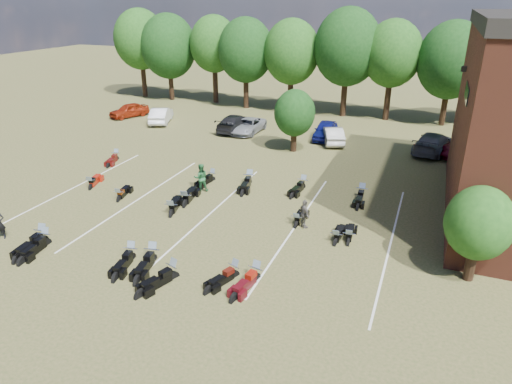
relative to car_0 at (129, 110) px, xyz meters
The scene contains 34 objects.
ground 29.11m from the car_0, 43.65° to the right, with size 160.00×160.00×0.00m, color brown.
car_0 is the anchor object (origin of this frame).
car_1 4.38m from the car_0, 10.04° to the right, with size 1.60×4.58×1.51m, color silver.
car_2 13.66m from the car_0, ahead, with size 2.14×4.65×1.29m, color gray.
car_3 12.33m from the car_0, ahead, with size 2.07×5.09×1.48m, color black.
car_4 20.61m from the car_0, ahead, with size 1.77×4.41×1.50m, color #0D115C.
car_5 21.48m from the car_0, ahead, with size 1.49×4.27×1.41m, color #A7A6A2.
car_6 31.80m from the car_0, ahead, with size 2.51×5.45×1.51m, color #5A0516.
car_7 29.43m from the car_0, ahead, with size 2.24×5.51×1.60m, color #3E3F44.
person_green 21.69m from the car_0, 42.30° to the right, with size 0.89×0.69×1.83m, color #235E31.
person_grey 29.04m from the car_0, 35.93° to the right, with size 0.94×0.39×1.60m, color #58524B.
motorcycle_0 26.53m from the car_0, 62.90° to the right, with size 0.76×2.39×1.33m, color black, non-canonical shape.
motorcycle_1 26.24m from the car_0, 63.45° to the right, with size 0.81×2.53×1.41m, color black, non-canonical shape.
motorcycle_2 28.68m from the car_0, 53.96° to the right, with size 0.74×2.32×1.29m, color black, non-canonical shape.
motorcycle_3 30.79m from the car_0, 50.73° to the right, with size 0.76×2.38×1.33m, color black, non-canonical shape.
motorcycle_4 29.10m from the car_0, 52.06° to the right, with size 0.78×2.44×1.36m, color black, non-canonical shape.
motorcycle_5 31.60m from the car_0, 46.00° to the right, with size 0.68×2.13×1.19m, color black, non-canonical shape.
motorcycle_6 32.20m from the car_0, 44.61° to the right, with size 0.74×2.32×1.29m, color #40090E, non-canonical shape.
motorcycle_7 19.25m from the car_0, 61.40° to the right, with size 0.69×2.16×1.21m, color #9A190B, non-canonical shape.
motorcycle_8 21.49m from the car_0, 55.79° to the right, with size 0.67×2.10×1.17m, color black, non-canonical shape.
motorcycle_9 23.44m from the car_0, 46.28° to the right, with size 0.80×2.52×1.41m, color black, non-canonical shape.
motorcycle_10 24.44m from the car_0, 48.73° to the right, with size 0.78×2.43×1.36m, color black, non-canonical shape.
motorcycle_11 28.73m from the car_0, 36.45° to the right, with size 0.66×2.07×1.15m, color black, non-canonical shape.
motorcycle_12 31.31m from the car_0, 35.48° to the right, with size 0.66×2.07×1.15m, color black, non-canonical shape.
motorcycle_13 31.64m from the car_0, 34.47° to the right, with size 0.66×2.08×1.16m, color black, non-canonical shape.
motorcycle_14 13.75m from the car_0, 58.15° to the right, with size 0.69×2.16×1.20m, color #470B0A, non-canonical shape.
motorcycle_16 20.41m from the car_0, 38.85° to the right, with size 0.67×2.11×1.17m, color black, non-canonical shape.
motorcycle_18 22.28m from the car_0, 34.00° to the right, with size 0.80×2.51×1.40m, color black, non-canonical shape.
motorcycle_19 24.96m from the car_0, 28.40° to the right, with size 0.73×2.29×1.28m, color black, non-canonical shape.
motorcycle_20 28.37m from the car_0, 24.95° to the right, with size 0.75×2.35×1.31m, color black, non-canonical shape.
tree_line 22.66m from the car_0, 23.96° to the left, with size 56.00×6.00×9.79m.
young_tree_near_building 36.94m from the car_0, 31.17° to the right, with size 2.80×2.80×4.16m.
young_tree_midfield 19.75m from the car_0, 13.53° to the right, with size 3.20×3.20×4.70m.
parking_lines 24.87m from the car_0, 43.42° to the right, with size 20.10×14.00×0.01m.
Camera 1 is at (8.06, -18.14, 11.42)m, focal length 32.00 mm.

